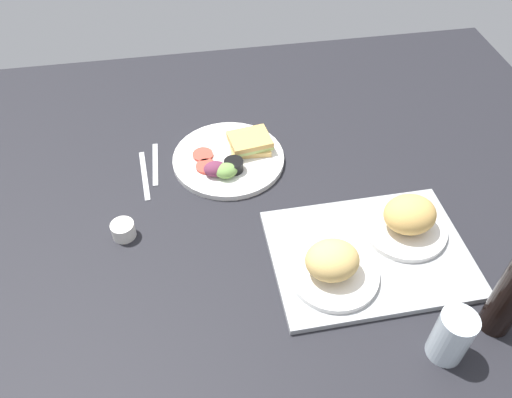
% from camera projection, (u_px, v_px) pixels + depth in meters
% --- Properties ---
extents(ground_plane, '(1.90, 1.50, 0.03)m').
position_uv_depth(ground_plane, '(262.00, 204.00, 1.32)').
color(ground_plane, black).
extents(serving_tray, '(0.45, 0.34, 0.02)m').
position_uv_depth(serving_tray, '(369.00, 254.00, 1.18)').
color(serving_tray, '#9EA0A3').
rests_on(serving_tray, ground_plane).
extents(bread_plate_near, '(0.20, 0.20, 0.10)m').
position_uv_depth(bread_plate_near, '(408.00, 219.00, 1.19)').
color(bread_plate_near, white).
rests_on(bread_plate_near, serving_tray).
extents(bread_plate_far, '(0.20, 0.20, 0.09)m').
position_uv_depth(bread_plate_far, '(333.00, 265.00, 1.10)').
color(bread_plate_far, white).
rests_on(bread_plate_far, serving_tray).
extents(plate_with_salad, '(0.31, 0.31, 0.05)m').
position_uv_depth(plate_with_salad, '(231.00, 157.00, 1.39)').
color(plate_with_salad, white).
rests_on(plate_with_salad, ground_plane).
extents(drinking_glass, '(0.07, 0.07, 0.12)m').
position_uv_depth(drinking_glass, '(452.00, 336.00, 0.97)').
color(drinking_glass, silver).
rests_on(drinking_glass, ground_plane).
extents(soda_bottle, '(0.06, 0.06, 0.21)m').
position_uv_depth(soda_bottle, '(510.00, 297.00, 0.99)').
color(soda_bottle, black).
rests_on(soda_bottle, ground_plane).
extents(espresso_cup, '(0.06, 0.06, 0.04)m').
position_uv_depth(espresso_cup, '(123.00, 230.00, 1.21)').
color(espresso_cup, silver).
rests_on(espresso_cup, ground_plane).
extents(fork, '(0.02, 0.17, 0.01)m').
position_uv_depth(fork, '(155.00, 164.00, 1.40)').
color(fork, '#B7B7BC').
rests_on(fork, ground_plane).
extents(knife, '(0.03, 0.19, 0.01)m').
position_uv_depth(knife, '(144.00, 175.00, 1.37)').
color(knife, '#B7B7BC').
rests_on(knife, ground_plane).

